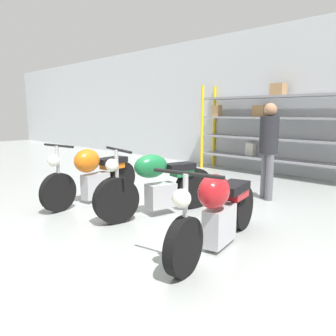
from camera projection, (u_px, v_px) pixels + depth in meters
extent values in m
plane|color=#9EA3A0|center=(149.00, 219.00, 4.71)|extent=(30.00, 30.00, 0.00)
cube|color=silver|center=(295.00, 100.00, 7.74)|extent=(30.00, 0.08, 3.60)
cylinder|color=yellow|center=(202.00, 127.00, 8.95)|extent=(0.08, 0.08, 2.23)
cylinder|color=yellow|center=(214.00, 127.00, 9.34)|extent=(0.08, 0.08, 2.23)
cube|color=gray|center=(271.00, 159.00, 7.96)|extent=(3.82, 0.55, 0.05)
cube|color=gray|center=(272.00, 139.00, 7.87)|extent=(3.82, 0.55, 0.05)
cube|color=gray|center=(273.00, 118.00, 7.79)|extent=(3.82, 0.55, 0.05)
cube|color=gray|center=(274.00, 97.00, 7.71)|extent=(3.82, 0.55, 0.05)
cube|color=#A87F51|center=(260.00, 111.00, 8.08)|extent=(0.35, 0.26, 0.28)
cube|color=silver|center=(251.00, 149.00, 8.51)|extent=(0.22, 0.18, 0.31)
cube|color=#A87F51|center=(278.00, 89.00, 7.64)|extent=(0.32, 0.30, 0.28)
cube|color=tan|center=(217.00, 111.00, 8.74)|extent=(0.21, 0.20, 0.30)
cylinder|color=black|center=(58.00, 192.00, 5.03)|extent=(0.19, 0.62, 0.61)
cylinder|color=black|center=(122.00, 178.00, 6.16)|extent=(0.19, 0.62, 0.61)
cube|color=#ADADB2|center=(96.00, 185.00, 5.64)|extent=(0.26, 0.53, 0.42)
ellipsoid|color=orange|center=(87.00, 161.00, 5.43)|extent=(0.40, 0.52, 0.39)
cube|color=black|center=(111.00, 160.00, 5.88)|extent=(0.36, 0.62, 0.10)
cube|color=orange|center=(112.00, 165.00, 5.92)|extent=(0.29, 0.44, 0.12)
cylinder|color=#ADADB2|center=(58.00, 169.00, 4.99)|extent=(0.06, 0.06, 0.72)
sphere|color=silver|center=(54.00, 161.00, 4.91)|extent=(0.18, 0.18, 0.18)
cylinder|color=black|center=(58.00, 146.00, 4.95)|extent=(0.69, 0.13, 0.04)
cylinder|color=black|center=(116.00, 200.00, 4.51)|extent=(0.28, 0.66, 0.65)
cylinder|color=black|center=(194.00, 188.00, 5.24)|extent=(0.28, 0.66, 0.65)
cube|color=#ADADB2|center=(161.00, 195.00, 4.91)|extent=(0.34, 0.47, 0.36)
ellipsoid|color=#196B38|center=(151.00, 166.00, 4.74)|extent=(0.40, 0.58, 0.34)
cube|color=black|center=(180.00, 166.00, 5.03)|extent=(0.33, 0.50, 0.10)
cube|color=#196B38|center=(182.00, 172.00, 5.07)|extent=(0.27, 0.36, 0.12)
cylinder|color=#ADADB2|center=(117.00, 175.00, 4.46)|extent=(0.06, 0.06, 0.70)
sphere|color=silver|center=(112.00, 165.00, 4.40)|extent=(0.18, 0.18, 0.18)
cylinder|color=black|center=(118.00, 150.00, 4.42)|extent=(0.74, 0.20, 0.04)
cylinder|color=black|center=(184.00, 246.00, 3.05)|extent=(0.22, 0.58, 0.57)
cylinder|color=black|center=(242.00, 208.00, 4.29)|extent=(0.22, 0.58, 0.57)
cube|color=#ADADB2|center=(220.00, 225.00, 3.71)|extent=(0.30, 0.54, 0.42)
ellipsoid|color=#B2191E|center=(214.00, 191.00, 3.50)|extent=(0.40, 0.50, 0.37)
cube|color=black|center=(232.00, 187.00, 3.94)|extent=(0.36, 0.59, 0.10)
cube|color=#B2191E|center=(235.00, 193.00, 4.03)|extent=(0.29, 0.42, 0.12)
cylinder|color=#ADADB2|center=(185.00, 211.00, 3.01)|extent=(0.06, 0.06, 0.69)
sphere|color=silver|center=(182.00, 199.00, 2.93)|extent=(0.18, 0.18, 0.18)
cylinder|color=black|center=(187.00, 174.00, 2.97)|extent=(0.72, 0.17, 0.04)
cylinder|color=#595960|center=(264.00, 175.00, 5.84)|extent=(0.13, 0.13, 0.81)
cylinder|color=#595960|center=(269.00, 177.00, 5.67)|extent=(0.13, 0.13, 0.81)
cylinder|color=#232328|center=(269.00, 135.00, 5.63)|extent=(0.45, 0.45, 0.64)
sphere|color=#9E7051|center=(270.00, 109.00, 5.56)|extent=(0.22, 0.22, 0.22)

